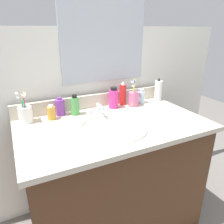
# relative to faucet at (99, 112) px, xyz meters

# --- Properties ---
(ground_plane) EXTENTS (6.00, 6.00, 0.00)m
(ground_plane) POSITION_rel_faucet_xyz_m (0.03, -0.14, -0.80)
(ground_plane) COLOR #66605B
(vanity_cabinet) EXTENTS (1.04, 0.58, 0.74)m
(vanity_cabinet) POSITION_rel_faucet_xyz_m (0.03, -0.14, -0.43)
(vanity_cabinet) COLOR #4C2D19
(vanity_cabinet) RESTS_ON ground_plane
(countertop) EXTENTS (1.08, 0.63, 0.03)m
(countertop) POSITION_rel_faucet_xyz_m (0.03, -0.14, -0.04)
(countertop) COLOR beige
(countertop) RESTS_ON vanity_cabinet
(backsplash) EXTENTS (1.08, 0.02, 0.09)m
(backsplash) POSITION_rel_faucet_xyz_m (0.03, 0.17, 0.02)
(backsplash) COLOR beige
(backsplash) RESTS_ON countertop
(back_wall) EXTENTS (2.18, 0.04, 1.30)m
(back_wall) POSITION_rel_faucet_xyz_m (0.03, 0.23, -0.15)
(back_wall) COLOR silver
(back_wall) RESTS_ON ground_plane
(mirror_panel) EXTENTS (0.60, 0.01, 0.56)m
(mirror_panel) POSITION_rel_faucet_xyz_m (0.13, 0.21, 0.42)
(mirror_panel) COLOR #B2BCC6
(sink_basin) EXTENTS (0.39, 0.39, 0.11)m
(sink_basin) POSITION_rel_faucet_xyz_m (-0.00, -0.19, -0.06)
(sink_basin) COLOR white
(sink_basin) RESTS_ON countertop
(faucet) EXTENTS (0.16, 0.10, 0.08)m
(faucet) POSITION_rel_faucet_xyz_m (0.00, 0.00, 0.00)
(faucet) COLOR silver
(faucet) RESTS_ON countertop
(bottle_oil_amber) EXTENTS (0.05, 0.05, 0.09)m
(bottle_oil_amber) POSITION_rel_faucet_xyz_m (-0.28, 0.08, 0.01)
(bottle_oil_amber) COLOR gold
(bottle_oil_amber) RESTS_ON countertop
(bottle_spray_red) EXTENTS (0.05, 0.05, 0.17)m
(bottle_spray_red) POSITION_rel_faucet_xyz_m (0.24, 0.13, 0.05)
(bottle_spray_red) COLOR red
(bottle_spray_red) RESTS_ON countertop
(bottle_lotion_white) EXTENTS (0.05, 0.05, 0.17)m
(bottle_lotion_white) POSITION_rel_faucet_xyz_m (0.52, 0.09, 0.05)
(bottle_lotion_white) COLOR white
(bottle_lotion_white) RESTS_ON countertop
(bottle_gel_clear) EXTENTS (0.05, 0.05, 0.10)m
(bottle_gel_clear) POSITION_rel_faucet_xyz_m (0.38, 0.10, 0.02)
(bottle_gel_clear) COLOR silver
(bottle_gel_clear) RESTS_ON countertop
(bottle_toner_green) EXTENTS (0.05, 0.05, 0.13)m
(bottle_toner_green) POSITION_rel_faucet_xyz_m (-0.13, 0.09, 0.03)
(bottle_toner_green) COLOR #4C9E4C
(bottle_toner_green) RESTS_ON countertop
(bottle_soap_pink) EXTENTS (0.07, 0.07, 0.15)m
(bottle_soap_pink) POSITION_rel_faucet_xyz_m (0.15, 0.09, 0.04)
(bottle_soap_pink) COLOR #D8338C
(bottle_soap_pink) RESTS_ON countertop
(bottle_cream_purple) EXTENTS (0.06, 0.06, 0.12)m
(bottle_cream_purple) POSITION_rel_faucet_xyz_m (-0.21, 0.12, 0.02)
(bottle_cream_purple) COLOR #7A3899
(bottle_cream_purple) RESTS_ON countertop
(cup_white_ceramic) EXTENTS (0.08, 0.09, 0.19)m
(cup_white_ceramic) POSITION_rel_faucet_xyz_m (-0.42, 0.10, 0.03)
(cup_white_ceramic) COLOR white
(cup_white_ceramic) RESTS_ON countertop
(cup_pink) EXTENTS (0.07, 0.07, 0.19)m
(cup_pink) POSITION_rel_faucet_xyz_m (0.29, 0.07, 0.02)
(cup_pink) COLOR #D16693
(cup_pink) RESTS_ON countertop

